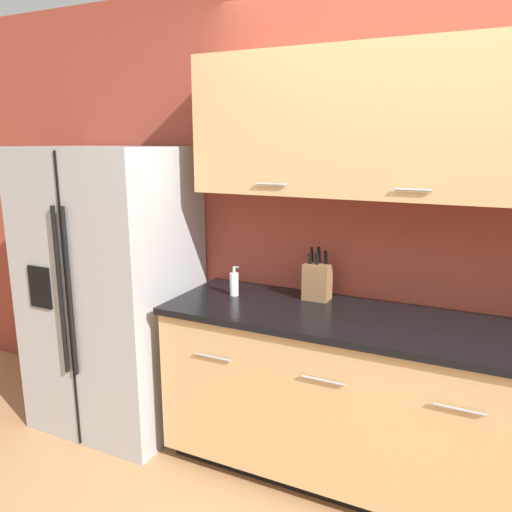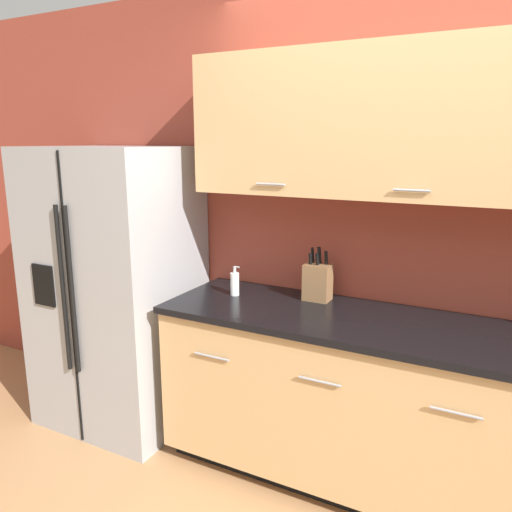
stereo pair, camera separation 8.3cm
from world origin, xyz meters
name	(u,v)px [view 1 (the left image)]	position (x,y,z in m)	size (l,w,h in m)	color
wall_back	(438,203)	(-0.03, 1.20, 1.45)	(10.00, 0.39, 2.60)	#993D2D
counter_unit	(398,408)	(-0.11, 0.91, 0.46)	(2.42, 0.64, 0.91)	black
refrigerator	(113,290)	(-1.84, 0.86, 0.86)	(0.90, 0.75, 1.72)	#9E9EA0
knife_block	(317,281)	(-0.61, 1.08, 1.01)	(0.14, 0.11, 0.29)	olive
soap_dispenser	(234,284)	(-1.05, 0.95, 0.97)	(0.05, 0.05, 0.17)	white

